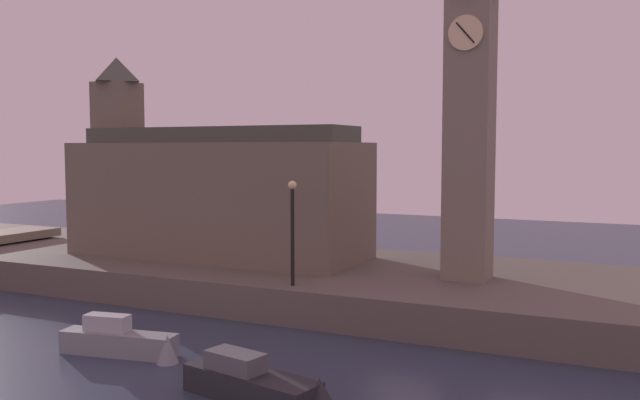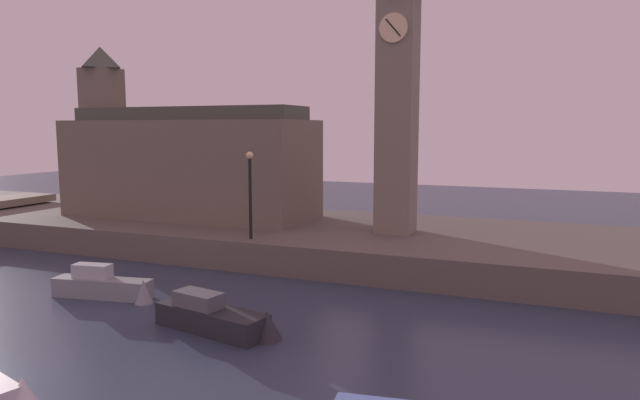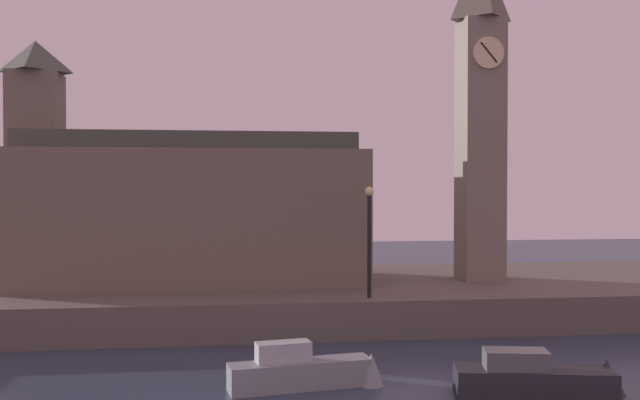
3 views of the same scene
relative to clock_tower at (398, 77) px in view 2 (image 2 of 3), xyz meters
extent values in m
cube|color=#5B544C|center=(-6.85, 0.49, -8.79)|extent=(70.00, 12.00, 1.50)
cube|color=slate|center=(0.00, 0.00, -2.03)|extent=(1.88, 1.88, 12.02)
cylinder|color=beige|center=(0.00, -1.00, 2.31)|extent=(1.43, 0.12, 1.43)
cube|color=black|center=(0.00, -1.07, 2.31)|extent=(0.79, 0.04, 0.90)
cube|color=#6B6051|center=(-13.27, 0.65, -5.08)|extent=(15.45, 5.87, 5.92)
cube|color=#6B6051|center=(-19.95, 0.65, -3.38)|extent=(2.08, 2.08, 9.31)
pyramid|color=#474C42|center=(-19.95, 0.65, 1.96)|extent=(2.29, 2.29, 1.39)
cube|color=#42473D|center=(-13.27, 0.65, -1.72)|extent=(14.68, 3.52, 0.80)
cylinder|color=black|center=(-6.15, -4.55, -6.06)|extent=(0.16, 0.16, 3.96)
sphere|color=#F2E099|center=(-6.15, -4.55, -3.89)|extent=(0.36, 0.36, 0.36)
cube|color=#232328|center=(-3.15, -12.79, -9.14)|extent=(4.46, 2.08, 0.80)
cube|color=#515156|center=(-3.66, -12.79, -8.48)|extent=(1.86, 1.20, 0.53)
cone|color=#232328|center=(-1.00, -12.79, -9.10)|extent=(1.33, 1.33, 1.07)
cube|color=gray|center=(-9.48, -11.14, -9.14)|extent=(4.27, 1.61, 0.79)
cube|color=#A8ADB2|center=(-9.98, -11.14, -8.46)|extent=(1.66, 0.89, 0.56)
cone|color=gray|center=(-7.39, -11.14, -9.10)|extent=(0.94, 0.94, 1.04)
camera|label=1|loc=(6.58, -28.72, -2.41)|focal=37.73mm
camera|label=2|loc=(7.41, -28.87, -2.58)|focal=31.85mm
camera|label=3|loc=(-11.41, -30.91, -3.69)|focal=38.78mm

